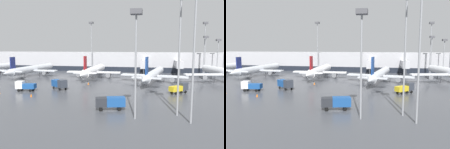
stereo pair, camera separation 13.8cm
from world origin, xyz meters
TOP-DOWN VIEW (x-y plane):
  - ground_plane at (0.00, 0.00)m, footprint 320.00×320.00m
  - terminal_building at (0.11, 61.85)m, footprint 160.00×31.78m
  - parked_jet_1 at (-38.76, 33.15)m, footprint 20.62×34.97m
  - parked_jet_3 at (-13.11, 33.14)m, footprint 20.74×33.39m
  - parked_jet_4 at (9.47, 26.81)m, footprint 22.28×34.38m
  - service_truck_0 at (-23.96, 4.86)m, footprint 5.29×2.43m
  - service_truck_1 at (16.01, 9.83)m, footprint 5.08×4.81m
  - service_truck_2 at (1.82, -7.82)m, footprint 5.80×3.29m
  - service_truck_3 at (-16.10, 9.04)m, footprint 5.56×4.80m
  - traffic_cone_0 at (-10.60, 18.20)m, footprint 0.49×0.49m
  - traffic_cone_3 at (1.63, -4.79)m, footprint 0.42×0.42m
  - traffic_cone_4 at (-18.78, -0.84)m, footprint 0.45×0.45m
  - apron_light_mast_0 at (6.79, -12.15)m, footprint 1.80×1.80m
  - apron_light_mast_1 at (29.83, 50.37)m, footprint 1.80×1.80m
  - apron_light_mast_2 at (13.71, -9.07)m, footprint 1.80×1.80m
  - apron_light_mast_3 at (29.86, 48.33)m, footprint 1.80×1.80m
  - apron_light_mast_4 at (34.99, 49.64)m, footprint 1.80×1.80m
  - apron_light_mast_5 at (15.40, -12.68)m, footprint 1.80×1.80m
  - apron_light_mast_7 at (-18.35, 48.24)m, footprint 1.80×1.80m

SIDE VIEW (x-z plane):
  - ground_plane at x=0.00m, z-range 0.00..0.00m
  - traffic_cone_0 at x=-10.60m, z-range 0.00..0.62m
  - traffic_cone_4 at x=-18.78m, z-range 0.00..0.65m
  - traffic_cone_3 at x=1.63m, z-range 0.00..0.71m
  - service_truck_1 at x=16.01m, z-range 0.13..2.75m
  - service_truck_0 at x=-23.96m, z-range 0.13..2.80m
  - service_truck_2 at x=1.82m, z-range 0.31..2.68m
  - service_truck_3 at x=-16.10m, z-range 0.23..3.03m
  - parked_jet_4 at x=9.47m, z-range -1.82..7.09m
  - parked_jet_3 at x=-13.11m, z-range -1.64..7.07m
  - parked_jet_1 at x=-38.76m, z-range -1.30..6.92m
  - terminal_building at x=0.11m, z-range 0.00..9.00m
  - apron_light_mast_4 at x=34.99m, z-range 4.60..19.51m
  - apron_light_mast_3 at x=29.86m, z-range 4.87..21.01m
  - apron_light_mast_0 at x=6.79m, z-range 5.13..22.58m
  - apron_light_mast_2 at x=13.71m, z-range 5.71..26.38m
  - apron_light_mast_5 at x=15.40m, z-range 5.89..27.61m
  - apron_light_mast_1 at x=29.83m, z-range 5.92..27.83m
  - apron_light_mast_7 at x=-18.35m, z-range 6.05..28.78m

